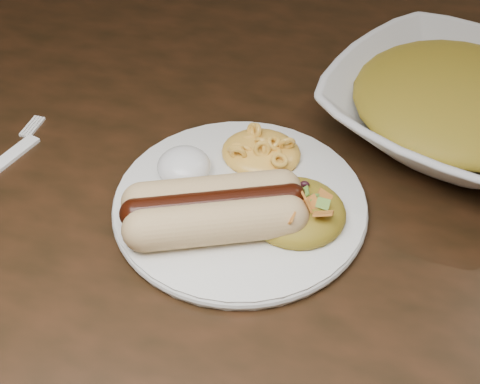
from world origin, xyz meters
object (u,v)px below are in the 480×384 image
(table, at_px, (213,234))
(serving_bowl, at_px, (454,110))
(fork, at_px, (0,164))
(plate, at_px, (240,204))

(table, relative_size, serving_bowl, 6.10)
(fork, bearing_deg, plate, 17.05)
(table, bearing_deg, serving_bowl, 30.04)
(plate, relative_size, serving_bowl, 0.91)
(table, distance_m, plate, 0.12)
(plate, xyz_separation_m, serving_bowl, (0.18, 0.17, 0.03))
(serving_bowl, bearing_deg, fork, -157.21)
(plate, distance_m, fork, 0.25)
(table, xyz_separation_m, fork, (-0.21, -0.05, 0.09))
(table, height_order, serving_bowl, serving_bowl)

